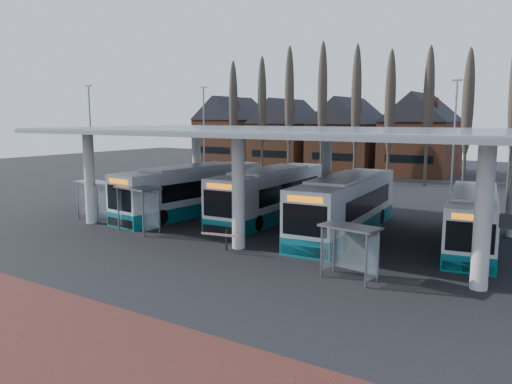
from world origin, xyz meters
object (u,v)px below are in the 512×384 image
Objects in this scene: bus_2 at (346,206)px; shelter_0 at (96,192)px; bus_1 at (271,195)px; bus_0 at (192,191)px; shelter_1 at (140,199)px; shelter_2 at (351,240)px; bus_3 at (472,220)px.

shelter_0 is (-16.05, -5.45, 0.27)m from bus_2.
bus_0 is at bearing -166.21° from bus_1.
shelter_1 is at bearing -154.14° from bus_2.
bus_0 reaches higher than shelter_2.
shelter_1 is at bearing -123.51° from bus_1.
bus_2 is (11.91, 0.20, -0.01)m from bus_0.
shelter_0 is (-23.08, -6.34, 0.49)m from bus_3.
bus_1 is 4.24× the size of shelter_0.
bus_0 is at bearing 108.26° from shelter_1.
shelter_0 is at bearing -173.11° from bus_3.
bus_1 is 13.26m from bus_3.
bus_2 reaches higher than shelter_1.
shelter_1 is (-17.88, -7.27, 0.59)m from bus_3.
bus_1 is 13.76m from shelter_2.
bus_1 is at bearing 68.22° from shelter_1.
shelter_2 is (19.71, -2.61, -0.21)m from shelter_0.
bus_0 is at bearing 58.68° from shelter_0.
bus_1 is 0.99× the size of bus_2.
bus_3 reaches higher than shelter_2.
bus_1 is at bearing 21.89° from bus_0.
bus_0 reaches higher than bus_1.
bus_3 is 19.31m from shelter_1.
bus_1 is 1.14× the size of bus_3.
bus_1 is 4.00× the size of shelter_1.
bus_3 is at bearing -5.93° from bus_1.
bus_1 is (5.69, 1.73, -0.02)m from bus_0.
bus_3 is 4.14× the size of shelter_2.
bus_0 is at bearing 174.83° from bus_3.
bus_0 is 4.06× the size of shelter_1.
bus_3 is (18.93, 1.09, -0.23)m from bus_0.
shelter_0 is 1.11× the size of shelter_2.
bus_0 is 4.30× the size of shelter_0.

